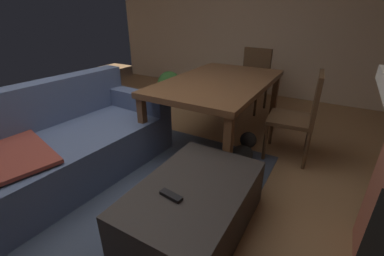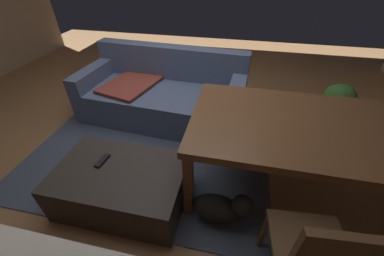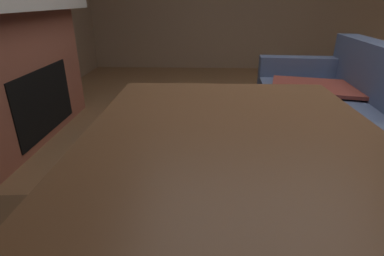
# 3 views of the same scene
# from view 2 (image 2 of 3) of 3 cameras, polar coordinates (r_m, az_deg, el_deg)

# --- Properties ---
(floor) EXTENTS (8.44, 8.44, 0.00)m
(floor) POSITION_cam_2_polar(r_m,az_deg,el_deg) (2.86, -6.55, -2.09)
(floor) COLOR olive
(area_rug) EXTENTS (2.60, 2.00, 0.01)m
(area_rug) POSITION_cam_2_polar(r_m,az_deg,el_deg) (2.70, -9.97, -5.15)
(area_rug) COLOR #3D475B
(area_rug) RESTS_ON ground
(couch) EXTENTS (2.13, 1.10, 0.85)m
(couch) POSITION_cam_2_polar(r_m,az_deg,el_deg) (3.11, -7.00, 8.17)
(couch) COLOR #4C5B7F
(couch) RESTS_ON ground
(ottoman_coffee_table) EXTENTS (1.07, 0.69, 0.38)m
(ottoman_coffee_table) POSITION_cam_2_polar(r_m,az_deg,el_deg) (2.15, -16.90, -13.44)
(ottoman_coffee_table) COLOR #2D2826
(ottoman_coffee_table) RESTS_ON ground
(tv_remote) EXTENTS (0.07, 0.17, 0.02)m
(tv_remote) POSITION_cam_2_polar(r_m,az_deg,el_deg) (2.13, -21.32, -7.54)
(tv_remote) COLOR black
(tv_remote) RESTS_ON ottoman_coffee_table
(dining_table) EXTENTS (1.74, 1.06, 0.74)m
(dining_table) POSITION_cam_2_polar(r_m,az_deg,el_deg) (2.03, 25.12, -0.55)
(dining_table) COLOR brown
(dining_table) RESTS_ON ground
(potted_plant) EXTENTS (0.40, 0.40, 0.56)m
(potted_plant) POSITION_cam_2_polar(r_m,az_deg,el_deg) (3.39, 32.37, 5.46)
(potted_plant) COLOR brown
(potted_plant) RESTS_ON ground
(small_dog) EXTENTS (0.48, 0.25, 0.31)m
(small_dog) POSITION_cam_2_polar(r_m,az_deg,el_deg) (1.96, 7.31, -19.00)
(small_dog) COLOR black
(small_dog) RESTS_ON ground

